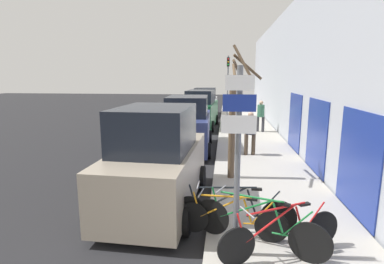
# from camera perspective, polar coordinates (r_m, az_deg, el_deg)

# --- Properties ---
(ground_plane) EXTENTS (80.00, 80.00, 0.00)m
(ground_plane) POSITION_cam_1_polar(r_m,az_deg,el_deg) (13.18, 0.43, -3.41)
(ground_plane) COLOR black
(sidewalk_curb) EXTENTS (3.20, 32.00, 0.15)m
(sidewalk_curb) POSITION_cam_1_polar(r_m,az_deg,el_deg) (15.88, 10.87, -0.90)
(sidewalk_curb) COLOR #ADA89E
(sidewalk_curb) RESTS_ON ground
(building_facade) EXTENTS (0.23, 32.00, 6.50)m
(building_facade) POSITION_cam_1_polar(r_m,az_deg,el_deg) (15.72, 17.77, 10.23)
(building_facade) COLOR #B2B7C1
(building_facade) RESTS_ON ground
(signpost) EXTENTS (0.56, 0.12, 3.21)m
(signpost) POSITION_cam_1_polar(r_m,az_deg,el_deg) (4.93, 8.72, -3.96)
(signpost) COLOR #595B60
(signpost) RESTS_ON sidewalk_curb
(bicycle_0) EXTENTS (2.17, 1.07, 0.93)m
(bicycle_0) POSITION_cam_1_polar(r_m,az_deg,el_deg) (5.60, 16.71, -18.15)
(bicycle_0) COLOR black
(bicycle_0) RESTS_ON sidewalk_curb
(bicycle_1) EXTENTS (2.30, 1.08, 0.98)m
(bicycle_1) POSITION_cam_1_polar(r_m,az_deg,el_deg) (5.73, 12.28, -17.03)
(bicycle_1) COLOR black
(bicycle_1) RESTS_ON sidewalk_curb
(bicycle_2) EXTENTS (2.09, 0.48, 0.86)m
(bicycle_2) POSITION_cam_1_polar(r_m,az_deg,el_deg) (5.98, 7.49, -16.12)
(bicycle_2) COLOR black
(bicycle_2) RESTS_ON sidewalk_curb
(bicycle_3) EXTENTS (2.44, 0.44, 0.97)m
(bicycle_3) POSITION_cam_1_polar(r_m,az_deg,el_deg) (6.13, 7.84, -14.99)
(bicycle_3) COLOR black
(bicycle_3) RESTS_ON sidewalk_curb
(parked_car_0) EXTENTS (2.18, 4.30, 2.50)m
(parked_car_0) POSITION_cam_1_polar(r_m,az_deg,el_deg) (7.36, -6.68, -5.86)
(parked_car_0) COLOR gray
(parked_car_0) RESTS_ON ground
(parked_car_1) EXTENTS (2.16, 4.45, 2.36)m
(parked_car_1) POSITION_cam_1_polar(r_m,az_deg,el_deg) (12.91, -0.79, 1.18)
(parked_car_1) COLOR navy
(parked_car_1) RESTS_ON ground
(parked_car_2) EXTENTS (2.14, 4.71, 2.34)m
(parked_car_2) POSITION_cam_1_polar(r_m,az_deg,el_deg) (18.68, 1.69, 4.10)
(parked_car_2) COLOR #144728
(parked_car_2) RESTS_ON ground
(parked_car_3) EXTENTS (2.10, 4.37, 2.25)m
(parked_car_3) POSITION_cam_1_polar(r_m,az_deg,el_deg) (24.55, 2.54, 5.55)
(parked_car_3) COLOR silver
(parked_car_3) RESTS_ON ground
(pedestrian_near) EXTENTS (0.44, 0.38, 1.70)m
(pedestrian_near) POSITION_cam_1_polar(r_m,az_deg,el_deg) (11.82, 11.04, 0.35)
(pedestrian_near) COLOR #4C3D2D
(pedestrian_near) RESTS_ON sidewalk_curb
(pedestrian_far) EXTENTS (0.44, 0.38, 1.72)m
(pedestrian_far) POSITION_cam_1_polar(r_m,az_deg,el_deg) (16.94, 12.96, 3.39)
(pedestrian_far) COLOR #333338
(pedestrian_far) RESTS_ON sidewalk_curb
(street_tree) EXTENTS (0.96, 1.69, 3.92)m
(street_tree) POSITION_cam_1_polar(r_m,az_deg,el_deg) (8.91, 7.91, 2.55)
(street_tree) COLOR brown
(street_tree) RESTS_ON sidewalk_curb
(traffic_light) EXTENTS (0.20, 0.30, 4.50)m
(traffic_light) POSITION_cam_1_polar(r_m,az_deg,el_deg) (22.44, 6.85, 10.14)
(traffic_light) COLOR #595B60
(traffic_light) RESTS_ON sidewalk_curb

